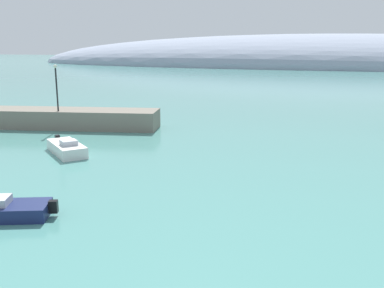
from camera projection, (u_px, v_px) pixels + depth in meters
breakwater_rocks at (34, 118)px, 47.09m from camera, size 27.04×9.57×1.96m
distant_ridge at (321, 66)px, 179.63m from camera, size 259.33×73.79×25.50m
motorboat_white_alongside_breakwater at (67, 148)px, 35.61m from camera, size 5.17×4.84×1.28m
motorboat_navy_outer at (12, 210)px, 22.54m from camera, size 4.30×3.22×1.13m
harbor_lamp_post at (56, 83)px, 44.53m from camera, size 0.36×0.36×4.76m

